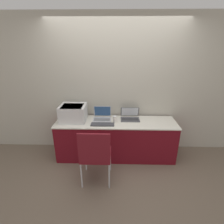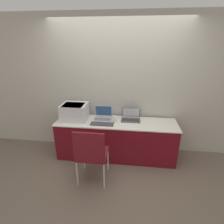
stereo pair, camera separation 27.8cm
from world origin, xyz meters
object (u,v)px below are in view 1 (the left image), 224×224
at_px(laptop_right, 130,117).
at_px(coffee_cup, 115,119).
at_px(external_keyboard, 103,124).
at_px(printer, 73,112).
at_px(chair, 96,153).
at_px(laptop_left, 102,117).

xyz_separation_m(laptop_right, coffee_cup, (-0.29, -0.15, 0.01)).
relative_size(laptop_right, coffee_cup, 2.91).
height_order(external_keyboard, coffee_cup, coffee_cup).
relative_size(printer, chair, 0.49).
bearing_deg(laptop_left, laptop_right, 2.89).
xyz_separation_m(printer, coffee_cup, (0.77, -0.06, -0.10)).
xyz_separation_m(printer, chair, (0.49, -0.77, -0.35)).
relative_size(external_keyboard, chair, 0.44).
xyz_separation_m(printer, external_keyboard, (0.55, -0.18, -0.15)).
bearing_deg(laptop_right, chair, -123.37).
bearing_deg(laptop_left, printer, -173.09).
bearing_deg(laptop_right, printer, -175.09).
height_order(laptop_right, external_keyboard, laptop_right).
height_order(printer, chair, printer).
bearing_deg(laptop_right, external_keyboard, -151.30).
bearing_deg(coffee_cup, printer, 175.41).
bearing_deg(chair, laptop_left, 87.13).
relative_size(laptop_left, laptop_right, 0.96).
distance_m(laptop_left, chair, 0.87).
xyz_separation_m(laptop_left, laptop_right, (0.53, 0.03, -0.01)).
xyz_separation_m(printer, laptop_right, (1.06, 0.09, -0.11)).
relative_size(laptop_right, external_keyboard, 0.85).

